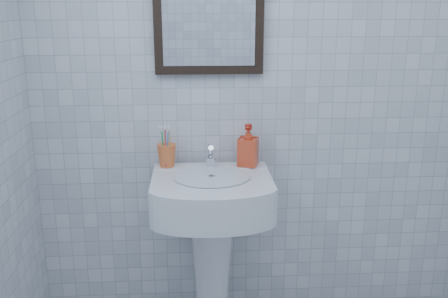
{
  "coord_description": "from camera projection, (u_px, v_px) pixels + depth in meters",
  "views": [
    {
      "loc": [
        -0.33,
        -1.15,
        1.54
      ],
      "look_at": [
        -0.21,
        0.86,
        0.97
      ],
      "focal_mm": 40.0,
      "sensor_mm": 36.0,
      "label": 1
    }
  ],
  "objects": [
    {
      "name": "wall_back",
      "position": [
        263.0,
        71.0,
        2.36
      ],
      "size": [
        2.2,
        0.02,
        2.5
      ],
      "primitive_type": "cube",
      "color": "white",
      "rests_on": "ground"
    },
    {
      "name": "washbasin",
      "position": [
        212.0,
        227.0,
        2.33
      ],
      "size": [
        0.53,
        0.39,
        0.82
      ],
      "color": "white",
      "rests_on": "ground"
    },
    {
      "name": "faucet",
      "position": [
        211.0,
        158.0,
        2.33
      ],
      "size": [
        0.05,
        0.1,
        0.12
      ],
      "color": "silver",
      "rests_on": "washbasin"
    },
    {
      "name": "toothbrush_cup",
      "position": [
        167.0,
        155.0,
        2.34
      ],
      "size": [
        0.11,
        0.11,
        0.11
      ],
      "primitive_type": null,
      "rotation": [
        0.0,
        0.0,
        -0.32
      ],
      "color": "orange",
      "rests_on": "washbasin"
    },
    {
      "name": "soap_dispenser",
      "position": [
        248.0,
        145.0,
        2.35
      ],
      "size": [
        0.11,
        0.11,
        0.2
      ],
      "primitive_type": "imported",
      "rotation": [
        0.0,
        0.0,
        -0.31
      ],
      "color": "red",
      "rests_on": "washbasin"
    },
    {
      "name": "wall_mirror",
      "position": [
        209.0,
        5.0,
        2.24
      ],
      "size": [
        0.5,
        0.04,
        0.62
      ],
      "color": "black",
      "rests_on": "wall_back"
    }
  ]
}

